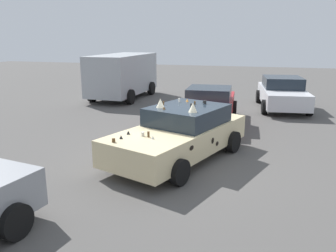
{
  "coord_description": "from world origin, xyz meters",
  "views": [
    {
      "loc": [
        -8.56,
        -2.05,
        3.23
      ],
      "look_at": [
        0.0,
        0.3,
        0.9
      ],
      "focal_mm": 36.88,
      "sensor_mm": 36.0,
      "label": 1
    }
  ],
  "objects_px": {
    "art_car_decorated": "(181,133)",
    "parked_sedan_far_right": "(210,105)",
    "parked_van_row_back_far": "(123,74)",
    "parked_sedan_behind_right": "(282,93)"
  },
  "relations": [
    {
      "from": "art_car_decorated",
      "to": "parked_sedan_far_right",
      "type": "relative_size",
      "value": 1.2
    },
    {
      "from": "parked_van_row_back_far",
      "to": "parked_sedan_behind_right",
      "type": "height_order",
      "value": "parked_van_row_back_far"
    },
    {
      "from": "art_car_decorated",
      "to": "parked_sedan_behind_right",
      "type": "bearing_deg",
      "value": 179.24
    },
    {
      "from": "parked_van_row_back_far",
      "to": "parked_sedan_behind_right",
      "type": "bearing_deg",
      "value": 88.21
    },
    {
      "from": "art_car_decorated",
      "to": "parked_sedan_behind_right",
      "type": "distance_m",
      "value": 8.24
    },
    {
      "from": "art_car_decorated",
      "to": "parked_sedan_far_right",
      "type": "bearing_deg",
      "value": -162.01
    },
    {
      "from": "art_car_decorated",
      "to": "parked_sedan_behind_right",
      "type": "height_order",
      "value": "art_car_decorated"
    },
    {
      "from": "parked_van_row_back_far",
      "to": "parked_sedan_behind_right",
      "type": "distance_m",
      "value": 8.06
    },
    {
      "from": "art_car_decorated",
      "to": "parked_van_row_back_far",
      "type": "bearing_deg",
      "value": -128.37
    },
    {
      "from": "parked_van_row_back_far",
      "to": "parked_sedan_far_right",
      "type": "xyz_separation_m",
      "value": [
        -4.16,
        -5.24,
        -0.58
      ]
    }
  ]
}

